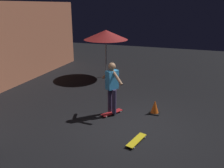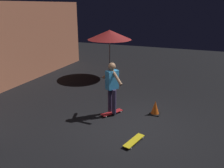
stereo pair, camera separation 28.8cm
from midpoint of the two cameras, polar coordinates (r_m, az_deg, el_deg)
ground_plane at (r=6.98m, az=3.57°, el=-10.73°), size 28.00×28.00×0.00m
patio_umbrella at (r=11.36m, az=-2.25°, el=11.85°), size 2.10×2.10×2.30m
skateboard_ridden at (r=7.78m, az=-1.07°, el=-6.97°), size 0.77×0.57×0.07m
skateboard_spare at (r=6.33m, az=4.64°, el=-13.50°), size 0.81×0.39×0.07m
skater at (r=7.40m, az=-1.11°, el=-0.10°), size 0.58×0.89×1.67m
traffic_cone at (r=7.87m, az=9.32°, el=-5.65°), size 0.34×0.34×0.46m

